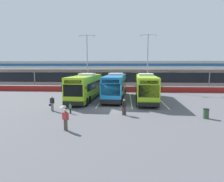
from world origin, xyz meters
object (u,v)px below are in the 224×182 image
coach_bus_leftmost (86,87)px  coach_bus_left_centre (115,87)px  pedestrian_with_handbag (52,103)px  coach_bus_centre (146,88)px  pedestrian_child (70,108)px  lamp_post_west (87,59)px  lamp_post_centre (148,59)px  pedestrian_in_dark_coat (124,106)px  pedestrian_near_bin (66,119)px  litter_bin (206,113)px

coach_bus_leftmost → coach_bus_left_centre: size_ratio=1.00×
coach_bus_leftmost → pedestrian_with_handbag: size_ratio=7.56×
coach_bus_centre → pedestrian_child: size_ratio=12.20×
lamp_post_west → lamp_post_centre: (11.93, 0.28, 0.00)m
pedestrian_child → pedestrian_in_dark_coat: bearing=-2.8°
pedestrian_in_dark_coat → pedestrian_child: 5.52m
pedestrian_child → lamp_post_west: 20.57m
pedestrian_with_handbag → pedestrian_near_bin: 7.23m
pedestrian_near_bin → lamp_post_centre: size_ratio=0.15×
coach_bus_leftmost → lamp_post_west: bearing=99.8°
coach_bus_left_centre → coach_bus_centre: bearing=-14.8°
coach_bus_leftmost → pedestrian_child: size_ratio=12.20×
lamp_post_west → litter_bin: (15.11, -20.66, -5.82)m
coach_bus_centre → pedestrian_near_bin: coach_bus_centre is taller
coach_bus_leftmost → pedestrian_child: (0.10, -8.54, -1.24)m
coach_bus_centre → pedestrian_in_dark_coat: bearing=-108.9°
coach_bus_leftmost → pedestrian_with_handbag: bearing=-106.7°
lamp_post_centre → coach_bus_leftmost: bearing=-131.4°
coach_bus_left_centre → lamp_post_centre: lamp_post_centre is taller
pedestrian_near_bin → lamp_post_west: (-3.14, 24.90, 5.42)m
coach_bus_left_centre → coach_bus_centre: size_ratio=1.00×
coach_bus_leftmost → lamp_post_west: 12.13m
coach_bus_centre → pedestrian_near_bin: 15.65m
coach_bus_leftmost → pedestrian_in_dark_coat: size_ratio=7.56×
pedestrian_with_handbag → pedestrian_in_dark_coat: (7.84, -1.36, 0.02)m
pedestrian_near_bin → lamp_post_west: 25.67m
pedestrian_in_dark_coat → pedestrian_child: size_ratio=1.61×
pedestrian_in_dark_coat → lamp_post_centre: bearing=77.6°
pedestrian_in_dark_coat → pedestrian_child: pedestrian_in_dark_coat is taller
coach_bus_centre → pedestrian_with_handbag: size_ratio=7.56×
coach_bus_left_centre → pedestrian_with_handbag: (-6.45, -8.59, -0.93)m
coach_bus_centre → lamp_post_centre: bearing=82.9°
pedestrian_near_bin → lamp_post_west: lamp_post_west is taller
pedestrian_with_handbag → lamp_post_centre: size_ratio=0.15×
pedestrian_with_handbag → pedestrian_in_dark_coat: 7.95m
lamp_post_west → litter_bin: size_ratio=11.83×
coach_bus_leftmost → pedestrian_child: bearing=-89.4°
coach_bus_left_centre → pedestrian_near_bin: (-2.99, -14.94, -0.91)m
pedestrian_near_bin → coach_bus_leftmost: bearing=95.1°
coach_bus_left_centre → lamp_post_west: 12.53m
coach_bus_leftmost → lamp_post_centre: 15.82m
pedestrian_with_handbag → coach_bus_left_centre: bearing=53.1°
pedestrian_child → lamp_post_west: (-2.01, 19.65, 5.75)m
pedestrian_in_dark_coat → litter_bin: pedestrian_in_dark_coat is taller
pedestrian_child → litter_bin: bearing=-4.4°
lamp_post_centre → pedestrian_in_dark_coat: bearing=-102.4°
pedestrian_with_handbag → litter_bin: (15.43, -2.11, -0.39)m
pedestrian_with_handbag → pedestrian_near_bin: size_ratio=1.00×
lamp_post_west → litter_bin: 26.25m
pedestrian_with_handbag → pedestrian_in_dark_coat: bearing=-9.8°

